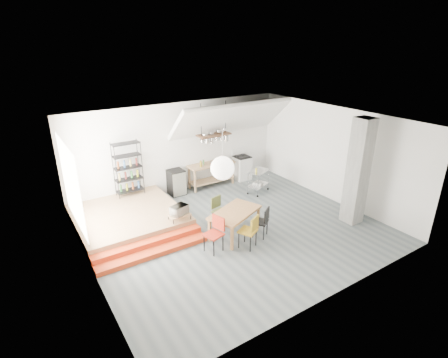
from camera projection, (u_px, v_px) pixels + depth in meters
floor at (235, 229)px, 10.26m from camera, size 8.00×8.00×0.00m
wall_back at (179, 148)px, 12.39m from camera, size 8.00×0.04×3.20m
wall_left at (85, 216)px, 7.65m from camera, size 0.04×7.00×3.20m
wall_right at (334, 155)px, 11.67m from camera, size 0.04×7.00×3.20m
ceiling at (236, 122)px, 9.06m from camera, size 8.00×7.00×0.02m
slope_ceiling at (231, 119)px, 12.47m from camera, size 4.40×1.44×1.32m
window_pane at (71, 185)px, 8.75m from camera, size 0.02×2.50×2.20m
platform at (129, 218)px, 10.48m from camera, size 3.00×3.00×0.40m
step_lower at (154, 253)px, 9.01m from camera, size 3.00×0.35×0.13m
step_upper at (149, 244)px, 9.26m from camera, size 3.00×0.35×0.27m
concrete_column at (358, 172)px, 10.15m from camera, size 0.50×0.50×3.20m
kitchen_counter at (211, 171)px, 13.03m from camera, size 1.80×0.60×0.91m
stove at (242, 167)px, 13.79m from camera, size 0.60×0.60×1.18m
pot_rack at (215, 137)px, 12.37m from camera, size 1.20×0.50×1.43m
wire_shelving at (128, 168)px, 11.25m from camera, size 0.88×0.38×1.80m
microwave_shelf at (179, 215)px, 9.93m from camera, size 0.60×0.40×0.16m
paper_lantern at (222, 168)px, 8.71m from camera, size 0.60×0.60×0.60m
dining_table at (235, 214)px, 9.74m from camera, size 1.76×1.39×0.73m
chair_mustard at (250, 229)px, 9.15m from camera, size 0.58×0.58×0.94m
chair_black at (263, 220)px, 9.69m from camera, size 0.56×0.56×0.89m
chair_olive at (219, 209)px, 10.31m from camera, size 0.50×0.50×0.90m
chair_red at (215, 231)px, 9.05m from camera, size 0.54×0.54×0.95m
rolling_cart at (258, 178)px, 12.54m from camera, size 0.94×0.75×0.83m
mini_fridge at (176, 182)px, 12.41m from camera, size 0.54×0.54×0.91m
microwave at (179, 210)px, 9.88m from camera, size 0.56×0.46×0.27m
bowl at (213, 163)px, 12.89m from camera, size 0.27×0.27×0.05m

